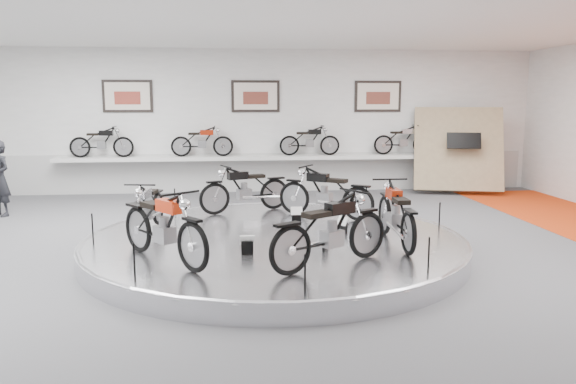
{
  "coord_description": "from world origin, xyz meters",
  "views": [
    {
      "loc": [
        -0.73,
        -8.95,
        2.57
      ],
      "look_at": [
        0.26,
        0.6,
        1.01
      ],
      "focal_mm": 35.0,
      "sensor_mm": 36.0,
      "label": 1
    }
  ],
  "objects": [
    {
      "name": "bike_c",
      "position": [
        -2.18,
        0.85,
        0.76
      ],
      "size": [
        0.78,
        1.61,
        0.91
      ],
      "primitive_type": null,
      "rotation": [
        0.0,
        0.0,
        4.56
      ],
      "color": "silver",
      "rests_on": "display_platform"
    },
    {
      "name": "bike_f",
      "position": [
        1.89,
        -0.39,
        0.8
      ],
      "size": [
        0.63,
        1.72,
        1.01
      ],
      "primitive_type": null,
      "rotation": [
        0.0,
        0.0,
        7.84
      ],
      "color": "maroon",
      "rests_on": "display_platform"
    },
    {
      "name": "shelf_bike_d",
      "position": [
        4.2,
        6.7,
        1.42
      ],
      "size": [
        1.22,
        0.43,
        0.73
      ],
      "primitive_type": null,
      "color": "silver",
      "rests_on": "shelf"
    },
    {
      "name": "shelf_bike_c",
      "position": [
        1.5,
        6.7,
        1.42
      ],
      "size": [
        1.22,
        0.43,
        0.73
      ],
      "primitive_type": null,
      "color": "black",
      "rests_on": "shelf"
    },
    {
      "name": "bike_a",
      "position": [
        1.11,
        1.75,
        0.81
      ],
      "size": [
        1.77,
        1.47,
        1.01
      ],
      "primitive_type": null,
      "rotation": [
        0.0,
        0.0,
        2.55
      ],
      "color": "black",
      "rests_on": "display_platform"
    },
    {
      "name": "bike_e",
      "position": [
        0.63,
        -1.52,
        0.82
      ],
      "size": [
        1.83,
        1.44,
        1.04
      ],
      "primitive_type": null,
      "rotation": [
        0.0,
        0.0,
        6.83
      ],
      "color": "black",
      "rests_on": "display_platform"
    },
    {
      "name": "shelf",
      "position": [
        0.0,
        6.7,
        1.0
      ],
      "size": [
        11.0,
        0.55,
        0.1
      ],
      "primitive_type": "cube",
      "color": "silver",
      "rests_on": "wall_back"
    },
    {
      "name": "display_platform",
      "position": [
        0.0,
        0.3,
        0.15
      ],
      "size": [
        6.4,
        6.4,
        0.3
      ],
      "primitive_type": "cylinder",
      "color": "silver",
      "rests_on": "floor"
    },
    {
      "name": "floor",
      "position": [
        0.0,
        0.0,
        0.0
      ],
      "size": [
        16.0,
        16.0,
        0.0
      ],
      "primitive_type": "plane",
      "color": "#505052",
      "rests_on": "ground"
    },
    {
      "name": "bike_d",
      "position": [
        -1.69,
        -1.05,
        0.83
      ],
      "size": [
        1.62,
        1.82,
        1.06
      ],
      "primitive_type": null,
      "rotation": [
        0.0,
        0.0,
        5.38
      ],
      "color": "red",
      "rests_on": "display_platform"
    },
    {
      "name": "bike_b",
      "position": [
        -0.44,
        2.49,
        0.79
      ],
      "size": [
        1.78,
        1.16,
        0.99
      ],
      "primitive_type": null,
      "rotation": [
        0.0,
        0.0,
        3.52
      ],
      "color": "black",
      "rests_on": "display_platform"
    },
    {
      "name": "platform_rim",
      "position": [
        0.0,
        0.3,
        0.27
      ],
      "size": [
        6.4,
        6.4,
        0.1
      ],
      "primitive_type": "torus",
      "color": "#B2B2BA",
      "rests_on": "display_platform"
    },
    {
      "name": "shelf_bike_a",
      "position": [
        -4.2,
        6.7,
        1.42
      ],
      "size": [
        1.22,
        0.43,
        0.73
      ],
      "primitive_type": null,
      "color": "black",
      "rests_on": "shelf"
    },
    {
      "name": "dado_band",
      "position": [
        0.0,
        6.98,
        0.55
      ],
      "size": [
        15.68,
        0.04,
        1.1
      ],
      "primitive_type": "cube",
      "color": "#BCBCBA",
      "rests_on": "floor"
    },
    {
      "name": "poster_left",
      "position": [
        -3.5,
        6.96,
        2.7
      ],
      "size": [
        1.35,
        0.06,
        0.88
      ],
      "primitive_type": "cube",
      "color": "#F0E1CD",
      "rests_on": "wall_back"
    },
    {
      "name": "ceiling",
      "position": [
        0.0,
        0.0,
        4.0
      ],
      "size": [
        16.0,
        16.0,
        0.0
      ],
      "primitive_type": "plane",
      "rotation": [
        3.14,
        0.0,
        0.0
      ],
      "color": "white",
      "rests_on": "wall_back"
    },
    {
      "name": "wall_back",
      "position": [
        0.0,
        7.0,
        2.0
      ],
      "size": [
        16.0,
        0.0,
        16.0
      ],
      "primitive_type": "plane",
      "rotation": [
        1.57,
        0.0,
        0.0
      ],
      "color": "white",
      "rests_on": "floor"
    },
    {
      "name": "display_panel",
      "position": [
        5.6,
        6.1,
        1.25
      ],
      "size": [
        2.56,
        1.52,
        2.3
      ],
      "primitive_type": "cube",
      "rotation": [
        -0.35,
        0.0,
        -0.26
      ],
      "color": "tan",
      "rests_on": "floor"
    },
    {
      "name": "poster_right",
      "position": [
        3.5,
        6.96,
        2.7
      ],
      "size": [
        1.35,
        0.06,
        0.88
      ],
      "primitive_type": "cube",
      "color": "#F0E1CD",
      "rests_on": "wall_back"
    },
    {
      "name": "poster_center",
      "position": [
        0.0,
        6.96,
        2.7
      ],
      "size": [
        1.35,
        0.06,
        0.88
      ],
      "primitive_type": "cube",
      "color": "#F0E1CD",
      "rests_on": "wall_back"
    },
    {
      "name": "shelf_bike_b",
      "position": [
        -1.5,
        6.7,
        1.42
      ],
      "size": [
        1.22,
        0.43,
        0.73
      ],
      "primitive_type": null,
      "color": "maroon",
      "rests_on": "shelf"
    },
    {
      "name": "wall_front",
      "position": [
        0.0,
        -7.0,
        2.0
      ],
      "size": [
        16.0,
        0.0,
        16.0
      ],
      "primitive_type": "plane",
      "rotation": [
        -1.57,
        0.0,
        0.0
      ],
      "color": "white",
      "rests_on": "floor"
    }
  ]
}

